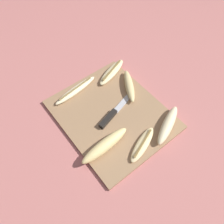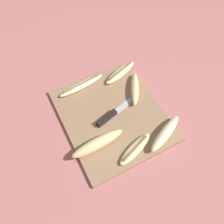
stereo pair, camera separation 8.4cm
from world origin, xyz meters
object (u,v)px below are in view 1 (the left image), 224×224
Objects in this scene: knife at (111,115)px; banana_ripe_center at (142,145)px; banana_pale_long at (76,90)px; banana_golden_short at (105,145)px; banana_cream_curved at (168,125)px; banana_spotted_left at (129,86)px; banana_soft_right at (112,72)px.

banana_ripe_center is (0.16, 0.01, 0.00)m from knife.
banana_golden_short is at bearing -11.91° from banana_pale_long.
banana_cream_curved is 0.39m from banana_pale_long.
knife is 1.28× the size of banana_spotted_left.
banana_ripe_center is at bearing -21.47° from banana_soft_right.
banana_golden_short is 1.25× the size of banana_ripe_center.
banana_soft_right is 0.11m from banana_spotted_left.
banana_ripe_center is at bearing -91.11° from banana_cream_curved.
knife is 0.22m from banana_soft_right.
knife is 0.13m from banana_golden_short.
knife is 0.19m from banana_pale_long.
banana_cream_curved is (0.17, 0.13, 0.01)m from knife.
banana_pale_long is at bearing -93.89° from banana_soft_right.
banana_soft_right is 1.12× the size of banana_ripe_center.
banana_cream_curved is 0.91× the size of banana_golden_short.
banana_golden_short is 0.36m from banana_soft_right.
banana_soft_right is at bearing 158.53° from banana_ripe_center.
banana_golden_short reaches higher than banana_spotted_left.
banana_cream_curved reaches higher than knife.
knife is 1.17× the size of banana_soft_right.
banana_cream_curved is 1.01× the size of banana_soft_right.
banana_cream_curved reaches higher than banana_soft_right.
banana_soft_right reaches higher than knife.
knife is at bearing -141.55° from banana_cream_curved.
banana_spotted_left is (-0.23, 0.01, -0.00)m from banana_cream_curved.
banana_pale_long is at bearing -172.43° from banana_ripe_center.
banana_golden_short is (0.09, -0.10, 0.01)m from knife.
banana_soft_right is (-0.17, 0.14, 0.00)m from knife.
knife is at bearing -38.58° from banana_soft_right.
banana_ripe_center is at bearing -13.02° from knife.
banana_spotted_left is at bearing 122.24° from banana_golden_short.
banana_golden_short reaches higher than banana_soft_right.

